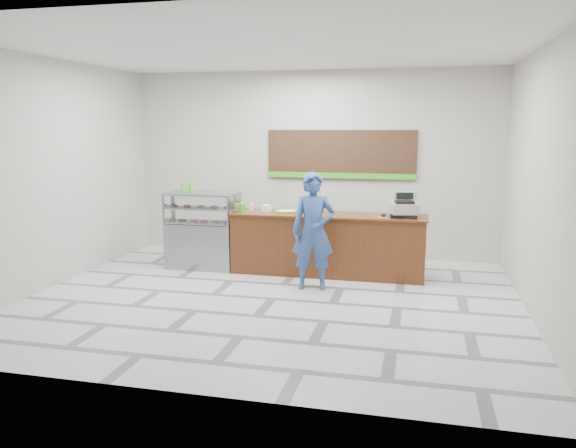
% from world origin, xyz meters
% --- Properties ---
extents(floor, '(7.00, 7.00, 0.00)m').
position_xyz_m(floor, '(0.00, 0.00, 0.00)').
color(floor, silver).
rests_on(floor, ground).
extents(back_wall, '(7.00, 0.00, 7.00)m').
position_xyz_m(back_wall, '(0.00, 3.00, 1.75)').
color(back_wall, '#B9B5AA').
rests_on(back_wall, floor).
extents(ceiling, '(7.00, 7.00, 0.00)m').
position_xyz_m(ceiling, '(0.00, 0.00, 3.50)').
color(ceiling, silver).
rests_on(ceiling, back_wall).
extents(sales_counter, '(3.26, 0.76, 1.03)m').
position_xyz_m(sales_counter, '(0.55, 1.55, 0.52)').
color(sales_counter, '#603017').
rests_on(sales_counter, floor).
extents(display_case, '(1.22, 0.72, 1.33)m').
position_xyz_m(display_case, '(-1.67, 1.55, 0.68)').
color(display_case, gray).
rests_on(display_case, floor).
extents(menu_board, '(2.80, 0.06, 0.90)m').
position_xyz_m(menu_board, '(0.55, 2.96, 1.93)').
color(menu_board, black).
rests_on(menu_board, back_wall).
extents(cash_register, '(0.50, 0.52, 0.40)m').
position_xyz_m(cash_register, '(1.79, 1.53, 1.18)').
color(cash_register, black).
rests_on(cash_register, sales_counter).
extents(card_terminal, '(0.07, 0.14, 0.04)m').
position_xyz_m(card_terminal, '(1.47, 1.49, 1.05)').
color(card_terminal, black).
rests_on(card_terminal, sales_counter).
extents(serving_tray, '(0.43, 0.36, 0.02)m').
position_xyz_m(serving_tray, '(-0.19, 1.62, 1.04)').
color(serving_tray, '#33B910').
rests_on(serving_tray, sales_counter).
extents(napkin_box, '(0.15, 0.15, 0.11)m').
position_xyz_m(napkin_box, '(-0.52, 1.61, 1.08)').
color(napkin_box, white).
rests_on(napkin_box, sales_counter).
extents(straw_cup, '(0.08, 0.08, 0.12)m').
position_xyz_m(straw_cup, '(-0.80, 1.65, 1.09)').
color(straw_cup, silver).
rests_on(straw_cup, sales_counter).
extents(promo_box, '(0.19, 0.16, 0.15)m').
position_xyz_m(promo_box, '(-0.95, 1.42, 1.10)').
color(promo_box, green).
rests_on(promo_box, sales_counter).
extents(donut_decal, '(0.15, 0.15, 0.00)m').
position_xyz_m(donut_decal, '(1.46, 1.41, 1.03)').
color(donut_decal, pink).
rests_on(donut_decal, sales_counter).
extents(green_cup_left, '(0.09, 0.09, 0.14)m').
position_xyz_m(green_cup_left, '(-2.06, 1.64, 1.40)').
color(green_cup_left, green).
rests_on(green_cup_left, display_case).
extents(green_cup_right, '(0.09, 0.09, 0.14)m').
position_xyz_m(green_cup_right, '(-1.92, 1.67, 1.40)').
color(green_cup_right, green).
rests_on(green_cup_right, display_case).
extents(customer, '(0.71, 0.52, 1.79)m').
position_xyz_m(customer, '(0.47, 0.68, 0.90)').
color(customer, '#2E4C84').
rests_on(customer, floor).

